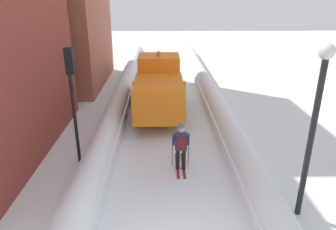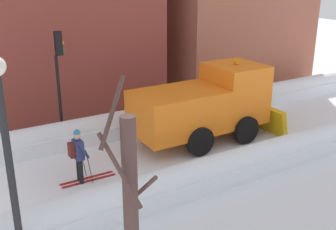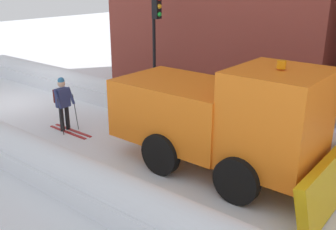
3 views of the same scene
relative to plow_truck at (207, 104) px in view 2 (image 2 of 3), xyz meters
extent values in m
plane|color=white|center=(0.44, 0.18, -1.48)|extent=(80.00, 80.00, 0.00)
cube|color=white|center=(-2.19, 0.18, -1.19)|extent=(1.10, 36.00, 0.57)
cylinder|color=white|center=(-2.19, 0.18, -0.91)|extent=(0.90, 34.20, 0.90)
cube|color=white|center=(3.08, 0.18, -1.23)|extent=(1.10, 36.00, 0.49)
cylinder|color=white|center=(3.08, 0.18, -0.99)|extent=(0.90, 34.20, 0.90)
cube|color=brown|center=(-7.72, -3.99, 3.31)|extent=(6.48, 9.75, 9.58)
cube|color=orange|center=(0.00, -1.32, -0.08)|extent=(2.30, 3.40, 1.60)
cube|color=orange|center=(0.00, 1.38, 0.27)|extent=(2.20, 2.00, 2.30)
cube|color=black|center=(0.00, 2.34, 0.78)|extent=(1.85, 0.06, 1.01)
cube|color=gold|center=(0.00, 2.73, -0.93)|extent=(3.20, 0.46, 1.13)
cylinder|color=orange|center=(0.00, 1.38, 1.54)|extent=(0.20, 0.20, 0.18)
cylinder|color=black|center=(-1.15, 1.08, -0.93)|extent=(0.25, 1.10, 1.10)
cylinder|color=black|center=(1.15, 1.08, -0.93)|extent=(0.25, 1.10, 1.10)
cylinder|color=black|center=(-1.15, -1.12, -0.93)|extent=(0.25, 1.10, 1.10)
cylinder|color=black|center=(1.15, -1.12, -0.93)|extent=(0.25, 1.10, 1.10)
cylinder|color=black|center=(0.69, -5.56, -1.07)|extent=(0.14, 0.14, 0.82)
cylinder|color=black|center=(0.91, -5.56, -1.07)|extent=(0.14, 0.14, 0.82)
cube|color=navy|center=(0.80, -5.56, -0.35)|extent=(0.42, 0.26, 0.62)
cube|color=#591E19|center=(0.80, -5.77, -0.32)|extent=(0.32, 0.16, 0.44)
sphere|color=tan|center=(0.80, -5.56, 0.12)|extent=(0.24, 0.24, 0.24)
sphere|color=teal|center=(0.80, -5.56, 0.22)|extent=(0.22, 0.22, 0.22)
cylinder|color=navy|center=(0.54, -5.46, -0.32)|extent=(0.09, 0.33, 0.56)
cylinder|color=navy|center=(1.06, -5.46, -0.32)|extent=(0.09, 0.33, 0.56)
cube|color=maroon|center=(0.69, -5.31, -1.46)|extent=(0.09, 1.80, 0.03)
cube|color=maroon|center=(0.91, -5.31, -1.46)|extent=(0.09, 1.80, 0.03)
cylinder|color=#262628|center=(0.50, -5.34, -0.88)|extent=(0.02, 0.19, 1.19)
cylinder|color=#262628|center=(1.10, -5.34, -0.88)|extent=(0.02, 0.19, 1.19)
cylinder|color=black|center=(-3.03, -4.91, 0.22)|extent=(0.12, 0.12, 3.39)
cube|color=black|center=(-3.03, -4.77, 2.37)|extent=(0.28, 0.24, 0.90)
sphere|color=red|center=(-3.03, -4.64, 2.65)|extent=(0.18, 0.18, 0.18)
sphere|color=gold|center=(-3.03, -4.64, 2.37)|extent=(0.18, 0.18, 0.18)
sphere|color=green|center=(-3.03, -4.64, 2.09)|extent=(0.18, 0.18, 0.18)
cylinder|color=black|center=(4.06, -8.10, 0.79)|extent=(0.16, 0.16, 4.53)
cylinder|color=#47312C|center=(6.45, -6.50, 0.59)|extent=(0.28, 0.28, 4.14)
cylinder|color=#47312C|center=(6.42, -6.23, 1.19)|extent=(0.84, 0.18, 0.86)
cylinder|color=#47312C|center=(6.22, -6.68, 2.70)|extent=(0.55, 0.74, 1.14)
cylinder|color=#47312C|center=(6.59, -6.75, 1.77)|extent=(0.76, 0.49, 1.28)
camera|label=1|loc=(0.09, -15.43, 4.50)|focal=33.26mm
camera|label=2|loc=(12.31, -9.28, 4.95)|focal=44.00mm
camera|label=3|loc=(8.04, 4.68, 3.32)|focal=41.48mm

